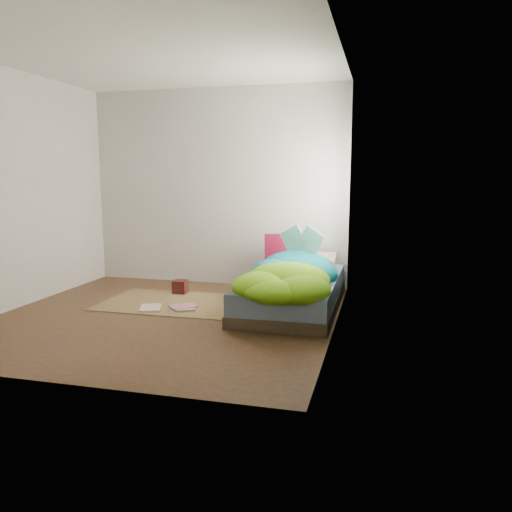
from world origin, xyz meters
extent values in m
cube|color=#3B2516|center=(0.00, 0.00, 0.00)|extent=(3.50, 3.50, 0.00)
cube|color=#BBB7B2|center=(0.00, 1.75, 1.30)|extent=(3.50, 0.04, 2.60)
cube|color=#BBB7B2|center=(0.00, -1.75, 1.30)|extent=(3.50, 0.04, 2.60)
cube|color=#BBB7B2|center=(-1.75, 0.00, 1.30)|extent=(0.04, 3.50, 2.60)
cube|color=#BBB7B2|center=(1.75, 0.00, 1.30)|extent=(0.04, 3.50, 2.60)
cube|color=white|center=(0.00, 0.00, 2.60)|extent=(3.50, 3.50, 0.04)
cube|color=white|center=(1.74, 0.90, 1.40)|extent=(0.01, 1.00, 1.20)
cube|color=#31271B|center=(1.22, 0.72, 0.06)|extent=(1.00, 2.00, 0.12)
cube|color=slate|center=(1.22, 0.72, 0.23)|extent=(0.98, 1.96, 0.22)
cube|color=brown|center=(-0.15, 0.55, 0.01)|extent=(1.60, 1.10, 0.01)
cube|color=silver|center=(1.33, 1.49, 0.40)|extent=(0.59, 0.38, 0.13)
cube|color=#4B0517|center=(0.96, 1.35, 0.54)|extent=(0.42, 0.22, 0.40)
cube|color=black|center=(-0.25, 1.00, 0.09)|extent=(0.17, 0.17, 0.16)
imported|color=white|center=(-0.37, 0.17, 0.02)|extent=(0.31, 0.36, 0.02)
imported|color=#C7728E|center=(0.00, 0.42, 0.03)|extent=(0.35, 0.35, 0.03)
imported|color=tan|center=(0.00, 0.27, 0.02)|extent=(0.31, 0.35, 0.02)
camera|label=1|loc=(2.16, -4.64, 1.45)|focal=35.00mm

